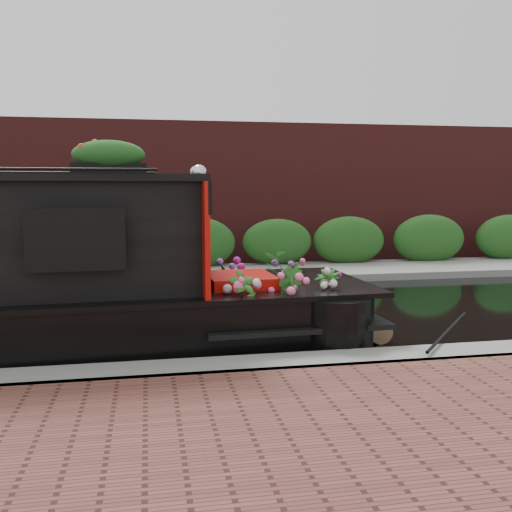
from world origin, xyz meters
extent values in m
plane|color=black|center=(0.00, 0.00, 0.00)|extent=(80.00, 80.00, 0.00)
cube|color=gray|center=(0.00, -3.30, 0.00)|extent=(40.00, 0.60, 0.50)
cube|color=gray|center=(0.00, 4.20, 0.00)|extent=(40.00, 2.40, 0.34)
cube|color=#204F1A|center=(0.00, 5.10, 0.00)|extent=(40.00, 1.10, 2.80)
cube|color=#571E1D|center=(0.00, 7.20, 0.00)|extent=(40.00, 1.00, 8.00)
cube|color=#A90C06|center=(-0.41, -1.88, 1.53)|extent=(0.15, 1.89, 1.45)
cube|color=black|center=(-1.84, -2.84, 1.62)|extent=(0.97, 0.08, 0.59)
cube|color=#A90C06|center=(0.15, -1.88, 0.75)|extent=(0.90, 1.01, 0.54)
sphere|color=silver|center=(-0.40, -2.03, 2.38)|extent=(0.19, 0.19, 0.19)
sphere|color=silver|center=(-0.40, -1.73, 2.38)|extent=(0.19, 0.19, 0.19)
cube|color=black|center=(-1.52, -1.88, 2.42)|extent=(0.93, 0.28, 0.15)
ellipsoid|color=red|center=(-1.52, -1.88, 2.62)|extent=(1.02, 0.27, 0.26)
imported|color=#23591D|center=(0.05, -2.68, 0.84)|extent=(0.45, 0.38, 0.71)
imported|color=#23591D|center=(0.70, -2.49, 0.84)|extent=(0.45, 0.48, 0.70)
imported|color=#23591D|center=(0.97, -1.24, 0.85)|extent=(0.76, 0.70, 0.74)
imported|color=#23591D|center=(1.28, -2.17, 0.79)|extent=(0.49, 0.49, 0.62)
imported|color=#23591D|center=(0.07, -1.11, 0.78)|extent=(0.26, 0.34, 0.58)
cylinder|color=#826244|center=(2.12, -1.88, 0.17)|extent=(0.34, 0.38, 0.34)
camera|label=1|loc=(-1.05, -9.36, 2.21)|focal=40.00mm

